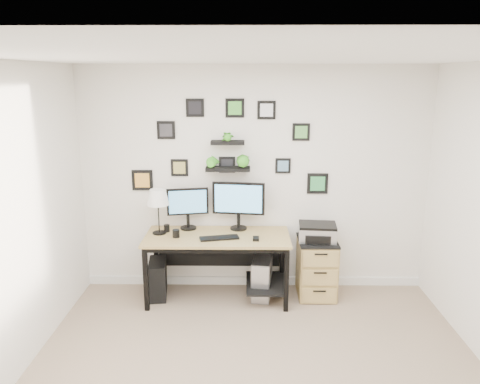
{
  "coord_description": "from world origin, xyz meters",
  "views": [
    {
      "loc": [
        -0.1,
        -3.27,
        2.47
      ],
      "look_at": [
        -0.16,
        1.83,
        1.2
      ],
      "focal_mm": 35.0,
      "sensor_mm": 36.0,
      "label": 1
    }
  ],
  "objects_px": {
    "desk": "(221,245)",
    "mug": "(176,234)",
    "monitor_right": "(238,202)",
    "table_lamp": "(158,198)",
    "pc_tower_grey": "(262,277)",
    "file_cabinet": "(317,268)",
    "printer": "(317,232)",
    "monitor_left": "(188,205)",
    "pc_tower_black": "(158,279)"
  },
  "relations": [
    {
      "from": "mug",
      "to": "pc_tower_grey",
      "type": "xyz_separation_m",
      "value": [
        0.95,
        0.12,
        -0.56
      ]
    },
    {
      "from": "monitor_right",
      "to": "desk",
      "type": "bearing_deg",
      "value": -135.76
    },
    {
      "from": "table_lamp",
      "to": "mug",
      "type": "height_order",
      "value": "table_lamp"
    },
    {
      "from": "desk",
      "to": "monitor_right",
      "type": "xyz_separation_m",
      "value": [
        0.2,
        0.19,
        0.45
      ]
    },
    {
      "from": "mug",
      "to": "pc_tower_black",
      "type": "height_order",
      "value": "mug"
    },
    {
      "from": "monitor_right",
      "to": "table_lamp",
      "type": "distance_m",
      "value": 0.9
    },
    {
      "from": "monitor_left",
      "to": "mug",
      "type": "height_order",
      "value": "monitor_left"
    },
    {
      "from": "pc_tower_black",
      "to": "file_cabinet",
      "type": "relative_size",
      "value": 0.63
    },
    {
      "from": "desk",
      "to": "monitor_right",
      "type": "distance_m",
      "value": 0.53
    },
    {
      "from": "file_cabinet",
      "to": "monitor_left",
      "type": "bearing_deg",
      "value": 174.69
    },
    {
      "from": "monitor_right",
      "to": "pc_tower_grey",
      "type": "distance_m",
      "value": 0.91
    },
    {
      "from": "desk",
      "to": "mug",
      "type": "bearing_deg",
      "value": -168.84
    },
    {
      "from": "table_lamp",
      "to": "printer",
      "type": "relative_size",
      "value": 1.16
    },
    {
      "from": "pc_tower_black",
      "to": "file_cabinet",
      "type": "bearing_deg",
      "value": -5.93
    },
    {
      "from": "monitor_left",
      "to": "file_cabinet",
      "type": "xyz_separation_m",
      "value": [
        1.48,
        -0.14,
        -0.7
      ]
    },
    {
      "from": "monitor_left",
      "to": "monitor_right",
      "type": "distance_m",
      "value": 0.58
    },
    {
      "from": "desk",
      "to": "pc_tower_grey",
      "type": "height_order",
      "value": "desk"
    },
    {
      "from": "monitor_right",
      "to": "table_lamp",
      "type": "relative_size",
      "value": 1.17
    },
    {
      "from": "pc_tower_grey",
      "to": "printer",
      "type": "bearing_deg",
      "value": 2.94
    },
    {
      "from": "desk",
      "to": "printer",
      "type": "height_order",
      "value": "printer"
    },
    {
      "from": "pc_tower_black",
      "to": "file_cabinet",
      "type": "distance_m",
      "value": 1.82
    },
    {
      "from": "monitor_right",
      "to": "pc_tower_black",
      "type": "xyz_separation_m",
      "value": [
        -0.92,
        -0.19,
        -0.87
      ]
    },
    {
      "from": "table_lamp",
      "to": "file_cabinet",
      "type": "xyz_separation_m",
      "value": [
        1.78,
        0.02,
        -0.82
      ]
    },
    {
      "from": "monitor_left",
      "to": "table_lamp",
      "type": "bearing_deg",
      "value": -152.23
    },
    {
      "from": "monitor_right",
      "to": "table_lamp",
      "type": "bearing_deg",
      "value": -169.93
    },
    {
      "from": "mug",
      "to": "pc_tower_grey",
      "type": "height_order",
      "value": "mug"
    },
    {
      "from": "monitor_right",
      "to": "pc_tower_grey",
      "type": "xyz_separation_m",
      "value": [
        0.27,
        -0.17,
        -0.85
      ]
    },
    {
      "from": "printer",
      "to": "file_cabinet",
      "type": "bearing_deg",
      "value": 23.09
    },
    {
      "from": "monitor_right",
      "to": "pc_tower_grey",
      "type": "relative_size",
      "value": 1.23
    },
    {
      "from": "desk",
      "to": "monitor_right",
      "type": "bearing_deg",
      "value": 44.24
    },
    {
      "from": "mug",
      "to": "file_cabinet",
      "type": "height_order",
      "value": "mug"
    },
    {
      "from": "monitor_right",
      "to": "table_lamp",
      "type": "height_order",
      "value": "monitor_right"
    },
    {
      "from": "desk",
      "to": "mug",
      "type": "distance_m",
      "value": 0.52
    },
    {
      "from": "table_lamp",
      "to": "pc_tower_grey",
      "type": "height_order",
      "value": "table_lamp"
    },
    {
      "from": "desk",
      "to": "table_lamp",
      "type": "relative_size",
      "value": 3.15
    },
    {
      "from": "monitor_left",
      "to": "monitor_right",
      "type": "xyz_separation_m",
      "value": [
        0.58,
        -0.0,
        0.05
      ]
    },
    {
      "from": "monitor_right",
      "to": "file_cabinet",
      "type": "relative_size",
      "value": 0.89
    },
    {
      "from": "table_lamp",
      "to": "mug",
      "type": "relative_size",
      "value": 5.82
    },
    {
      "from": "pc_tower_grey",
      "to": "file_cabinet",
      "type": "height_order",
      "value": "file_cabinet"
    },
    {
      "from": "mug",
      "to": "printer",
      "type": "xyz_separation_m",
      "value": [
        1.57,
        0.15,
        -0.03
      ]
    },
    {
      "from": "monitor_left",
      "to": "file_cabinet",
      "type": "relative_size",
      "value": 0.72
    },
    {
      "from": "table_lamp",
      "to": "monitor_left",
      "type": "bearing_deg",
      "value": 27.77
    },
    {
      "from": "printer",
      "to": "mug",
      "type": "bearing_deg",
      "value": -174.54
    },
    {
      "from": "pc_tower_grey",
      "to": "printer",
      "type": "distance_m",
      "value": 0.82
    },
    {
      "from": "pc_tower_grey",
      "to": "monitor_left",
      "type": "bearing_deg",
      "value": 168.54
    },
    {
      "from": "desk",
      "to": "table_lamp",
      "type": "xyz_separation_m",
      "value": [
        -0.69,
        0.03,
        0.53
      ]
    },
    {
      "from": "pc_tower_grey",
      "to": "printer",
      "type": "xyz_separation_m",
      "value": [
        0.62,
        0.03,
        0.54
      ]
    },
    {
      "from": "table_lamp",
      "to": "printer",
      "type": "distance_m",
      "value": 1.82
    },
    {
      "from": "desk",
      "to": "file_cabinet",
      "type": "height_order",
      "value": "desk"
    },
    {
      "from": "monitor_right",
      "to": "printer",
      "type": "relative_size",
      "value": 1.37
    }
  ]
}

